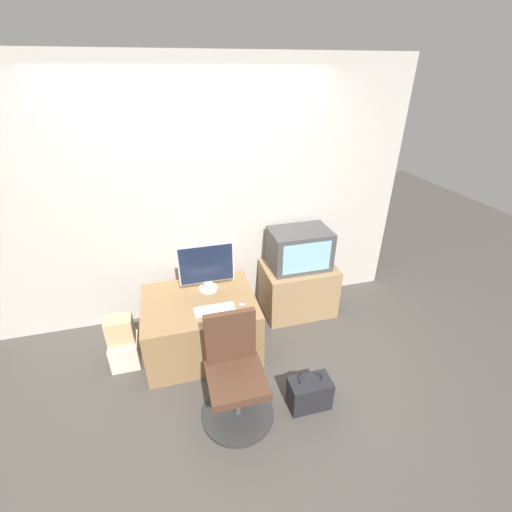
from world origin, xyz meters
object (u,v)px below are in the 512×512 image
at_px(keyboard, 215,309).
at_px(cardboard_box_lower, 125,352).
at_px(mouse, 242,305).
at_px(main_monitor, 207,268).
at_px(handbag, 309,393).
at_px(office_chair, 235,379).
at_px(crt_tv, 299,249).

bearing_deg(keyboard, cardboard_box_lower, 169.21).
bearing_deg(mouse, main_monitor, 126.35).
bearing_deg(handbag, keyboard, 131.63).
distance_m(main_monitor, office_chair, 1.06).
bearing_deg(handbag, mouse, 118.67).
distance_m(keyboard, cardboard_box_lower, 0.97).
relative_size(main_monitor, handbag, 1.37).
xyz_separation_m(mouse, crt_tv, (0.75, 0.54, 0.20)).
bearing_deg(office_chair, mouse, 72.16).
height_order(main_monitor, handbag, main_monitor).
xyz_separation_m(keyboard, cardboard_box_lower, (-0.84, 0.16, -0.45)).
bearing_deg(main_monitor, cardboard_box_lower, -167.61).
distance_m(mouse, office_chair, 0.68).
distance_m(keyboard, office_chair, 0.65).
height_order(crt_tv, office_chair, crt_tv).
bearing_deg(mouse, crt_tv, 35.53).
bearing_deg(cardboard_box_lower, handbag, -30.71).
xyz_separation_m(mouse, office_chair, (-0.20, -0.61, -0.23)).
xyz_separation_m(crt_tv, handbag, (-0.36, -1.26, -0.64)).
height_order(keyboard, cardboard_box_lower, keyboard).
xyz_separation_m(office_chair, cardboard_box_lower, (-0.90, 0.77, -0.22)).
distance_m(main_monitor, cardboard_box_lower, 1.09).
xyz_separation_m(main_monitor, mouse, (0.26, -0.35, -0.23)).
distance_m(mouse, crt_tv, 0.95).
xyz_separation_m(crt_tv, cardboard_box_lower, (-1.85, -0.37, -0.65)).
bearing_deg(handbag, office_chair, 169.50).
height_order(mouse, office_chair, office_chair).
distance_m(office_chair, cardboard_box_lower, 1.20).
relative_size(mouse, handbag, 0.14).
relative_size(mouse, office_chair, 0.06).
height_order(mouse, cardboard_box_lower, mouse).
distance_m(mouse, handbag, 0.93).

